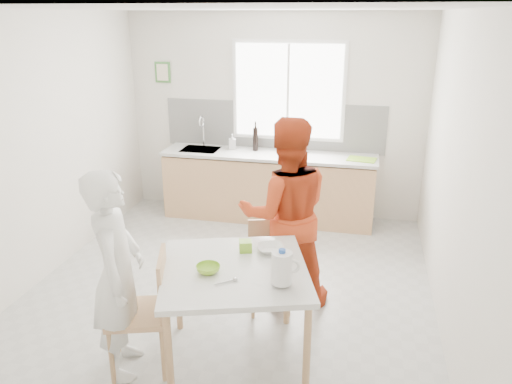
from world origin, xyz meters
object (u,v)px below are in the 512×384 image
Objects in this scene: person_white at (117,275)px; bowl_green at (208,269)px; chair_left at (147,307)px; milk_jug at (282,267)px; chair_far at (269,261)px; wine_bottle_b at (256,138)px; wine_bottle_a at (255,139)px; person_red at (286,214)px; bowl_white at (270,249)px; dining_table at (235,278)px.

person_white reaches higher than bowl_green.
bowl_green is (0.47, 0.10, 0.33)m from chair_left.
milk_jug is at bearing -103.19° from person_white.
chair_far is 2.80× the size of wine_bottle_b.
wine_bottle_a is at bearing 96.49° from bowl_green.
person_white is at bearing 32.33° from person_red.
chair_far is 0.51× the size of person_white.
wine_bottle_a is (0.29, 3.37, 0.26)m from person_white.
bowl_green reaches higher than bowl_white.
dining_table is at bearing -113.28° from chair_far.
chair_left reaches higher than bowl_green.
wine_bottle_a is (-0.76, 2.11, 0.17)m from person_red.
wine_bottle_b is at bearing -22.17° from person_white.
bowl_white is at bearing 71.31° from person_red.
bowl_white is (0.12, -0.55, 0.40)m from chair_far.
dining_table is 0.41m from bowl_white.
bowl_green is at bearing -122.49° from chair_far.
bowl_green is at bearing -83.51° from wine_bottle_a.
chair_left is (-0.65, -0.20, -0.22)m from dining_table.
wine_bottle_b is (-0.02, 0.09, -0.01)m from wine_bottle_a.
bowl_white is at bearing -74.85° from wine_bottle_a.
wine_bottle_a reaches higher than milk_jug.
bowl_white is 0.72× the size of wine_bottle_b.
chair_far is at bearing 21.96° from person_red.
chair_far is 2.47m from wine_bottle_b.
chair_far is 0.70m from bowl_white.
bowl_white is 0.82× the size of milk_jug.
chair_left is at bearing -141.60° from chair_far.
bowl_white reaches higher than dining_table.
person_white is (-0.84, -0.26, 0.07)m from dining_table.
person_red is 2.25m from wine_bottle_a.
bowl_green is 0.58m from milk_jug.
wine_bottle_a is (-0.37, 3.21, 0.21)m from bowl_green.
bowl_green is 3.32m from wine_bottle_b.
chair_left is 5.36× the size of bowl_green.
person_red reaches higher than person_white.
bowl_white is 2.97m from wine_bottle_b.
person_white is at bearing -90.00° from chair_left.
chair_left is 1.13m from milk_jug.
dining_table is 0.83× the size of person_white.
person_white reaches higher than wine_bottle_b.
person_red is 6.06× the size of wine_bottle_b.
chair_left is at bearing -91.49° from wine_bottle_b.
dining_table is 4.57× the size of wine_bottle_b.
dining_table is 0.49m from milk_jug.
person_red is 6.97× the size of milk_jug.
wine_bottle_a is at bearing -22.56° from person_white.
milk_jug reaches higher than chair_far.
dining_table is at bearing -90.00° from person_white.
chair_far is at bearing 88.63° from milk_jug.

